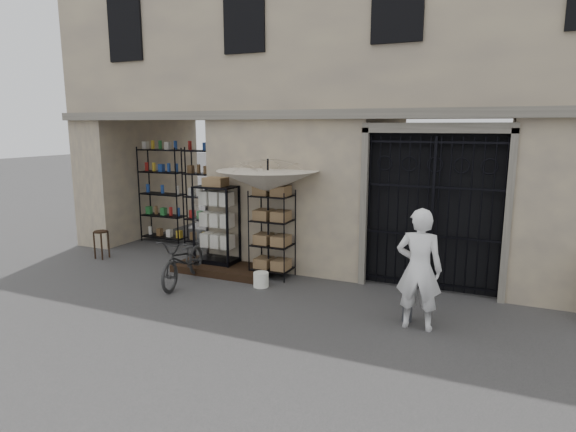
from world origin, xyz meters
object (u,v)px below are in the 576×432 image
at_px(bicycle, 185,283).
at_px(steel_bollard, 408,296).
at_px(wooden_stool, 102,244).
at_px(shopkeeper, 416,328).
at_px(wire_rack, 272,235).
at_px(market_umbrella, 268,175).
at_px(display_cabinet, 217,229).
at_px(white_bucket, 261,280).

bearing_deg(bicycle, steel_bollard, -12.65).
xyz_separation_m(wooden_stool, shopkeeper, (7.33, -1.03, -0.34)).
bearing_deg(shopkeeper, bicycle, -5.81).
relative_size(wire_rack, steel_bollard, 2.14).
height_order(wire_rack, market_umbrella, market_umbrella).
relative_size(wire_rack, market_umbrella, 0.62).
xyz_separation_m(market_umbrella, bicycle, (-1.33, -1.03, -2.07)).
height_order(bicycle, wooden_stool, bicycle).
bearing_deg(display_cabinet, wooden_stool, -165.06).
relative_size(market_umbrella, steel_bollard, 3.48).
height_order(wire_rack, white_bucket, wire_rack).
relative_size(wire_rack, white_bucket, 6.07).
bearing_deg(wooden_stool, bicycle, -13.95).
bearing_deg(steel_bollard, wooden_stool, 173.41).
distance_m(wire_rack, wooden_stool, 4.27).
distance_m(bicycle, wooden_stool, 2.93).
height_order(wire_rack, steel_bollard, wire_rack).
distance_m(display_cabinet, white_bucket, 1.70).
relative_size(white_bucket, shopkeeper, 0.16).
bearing_deg(market_umbrella, steel_bollard, -21.00).
relative_size(wire_rack, shopkeeper, 0.96).
bearing_deg(shopkeeper, steel_bollard, -50.45).
bearing_deg(wire_rack, wooden_stool, -158.37).
height_order(market_umbrella, wooden_stool, market_umbrella).
height_order(wooden_stool, steel_bollard, steel_bollard).
bearing_deg(market_umbrella, shopkeeper, -23.05).
bearing_deg(bicycle, market_umbrella, 26.69).
bearing_deg(white_bucket, wooden_stool, 176.11).
distance_m(display_cabinet, market_umbrella, 1.71).
height_order(display_cabinet, shopkeeper, display_cabinet).
xyz_separation_m(wire_rack, wooden_stool, (-4.22, -0.36, -0.53)).
distance_m(white_bucket, steel_bollard, 2.92).
relative_size(steel_bollard, shopkeeper, 0.45).
bearing_deg(shopkeeper, display_cabinet, -19.05).
height_order(display_cabinet, bicycle, display_cabinet).
xyz_separation_m(bicycle, wooden_stool, (-2.82, 0.70, 0.34)).
bearing_deg(display_cabinet, wire_rack, 8.45).
height_order(white_bucket, bicycle, bicycle).
xyz_separation_m(wooden_stool, steel_bollard, (7.16, -0.83, 0.07)).
bearing_deg(wire_rack, display_cabinet, -162.87).
relative_size(bicycle, steel_bollard, 2.13).
xyz_separation_m(market_umbrella, steel_bollard, (3.00, -1.15, -1.66)).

